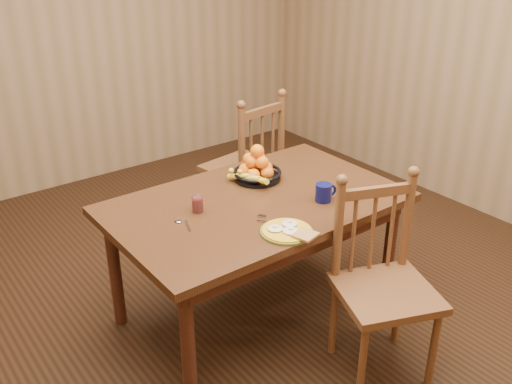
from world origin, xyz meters
TOP-DOWN VIEW (x-y plane):
  - room at (0.00, 0.00)m, footprint 4.52×5.02m
  - dining_table at (0.00, 0.00)m, footprint 1.60×1.00m
  - chair_far at (0.56, 0.85)m, footprint 0.54×0.52m
  - chair_near at (0.24, -0.74)m, footprint 0.60×0.59m
  - breakfast_plate at (-0.10, -0.39)m, footprint 0.26×0.30m
  - fork at (-0.10, -0.23)m, footprint 0.09×0.18m
  - spoon at (-0.46, 0.02)m, footprint 0.06×0.16m
  - coffee_mug at (0.29, -0.23)m, footprint 0.13×0.09m
  - juice_glass at (-0.33, 0.08)m, footprint 0.06×0.06m
  - fruit_bowl at (0.17, 0.22)m, footprint 0.32×0.32m

SIDE VIEW (x-z plane):
  - chair_near at x=0.24m, z-range -0.01..1.01m
  - chair_far at x=0.56m, z-range -0.01..1.05m
  - dining_table at x=0.00m, z-range 0.29..1.04m
  - fork at x=-0.10m, z-range 0.75..0.76m
  - spoon at x=-0.46m, z-range 0.75..0.76m
  - breakfast_plate at x=-0.10m, z-range 0.74..0.78m
  - juice_glass at x=-0.33m, z-range 0.75..0.84m
  - coffee_mug at x=0.29m, z-range 0.75..0.85m
  - fruit_bowl at x=0.17m, z-range 0.70..0.93m
  - room at x=0.00m, z-range -0.01..2.71m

